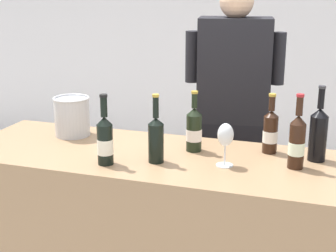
# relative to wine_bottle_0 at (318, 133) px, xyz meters

# --- Properties ---
(wall_back) EXTENTS (8.00, 0.10, 2.80)m
(wall_back) POSITION_rel_wine_bottle_0_xyz_m (-0.59, 2.44, 0.33)
(wall_back) COLOR white
(wall_back) RESTS_ON ground_plane
(counter) EXTENTS (2.26, 0.68, 0.94)m
(counter) POSITION_rel_wine_bottle_0_xyz_m (-0.59, -0.16, -0.60)
(counter) COLOR #9E7A56
(counter) RESTS_ON ground_plane
(wine_bottle_0) EXTENTS (0.08, 0.08, 0.36)m
(wine_bottle_0) POSITION_rel_wine_bottle_0_xyz_m (0.00, 0.00, 0.00)
(wine_bottle_0) COLOR black
(wine_bottle_0) RESTS_ON counter
(wine_bottle_1) EXTENTS (0.08, 0.08, 0.30)m
(wine_bottle_1) POSITION_rel_wine_bottle_0_xyz_m (-0.58, -0.05, -0.02)
(wine_bottle_1) COLOR black
(wine_bottle_1) RESTS_ON counter
(wine_bottle_2) EXTENTS (0.07, 0.07, 0.30)m
(wine_bottle_2) POSITION_rel_wine_bottle_0_xyz_m (-0.22, 0.04, -0.03)
(wine_bottle_2) COLOR black
(wine_bottle_2) RESTS_ON counter
(wine_bottle_4) EXTENTS (0.07, 0.07, 0.34)m
(wine_bottle_4) POSITION_rel_wine_bottle_0_xyz_m (-0.09, -0.13, -0.01)
(wine_bottle_4) COLOR black
(wine_bottle_4) RESTS_ON counter
(wine_bottle_5) EXTENTS (0.07, 0.07, 0.32)m
(wine_bottle_5) POSITION_rel_wine_bottle_0_xyz_m (-0.71, -0.26, -0.02)
(wine_bottle_5) COLOR black
(wine_bottle_5) RESTS_ON counter
(wine_bottle_6) EXTENTS (0.07, 0.07, 0.33)m
(wine_bottle_6) POSITION_rel_wine_bottle_0_xyz_m (-0.92, -0.35, -0.02)
(wine_bottle_6) COLOR black
(wine_bottle_6) RESTS_ON counter
(wine_glass) EXTENTS (0.08, 0.08, 0.20)m
(wine_glass) POSITION_rel_wine_bottle_0_xyz_m (-0.39, -0.21, 0.00)
(wine_glass) COLOR silver
(wine_glass) RESTS_ON counter
(ice_bucket) EXTENTS (0.20, 0.20, 0.21)m
(ice_bucket) POSITION_rel_wine_bottle_0_xyz_m (-1.28, -0.00, -0.03)
(ice_bucket) COLOR silver
(ice_bucket) RESTS_ON counter
(person_server) EXTENTS (0.58, 0.31, 1.73)m
(person_server) POSITION_rel_wine_bottle_0_xyz_m (-0.51, 0.58, -0.22)
(person_server) COLOR black
(person_server) RESTS_ON ground_plane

